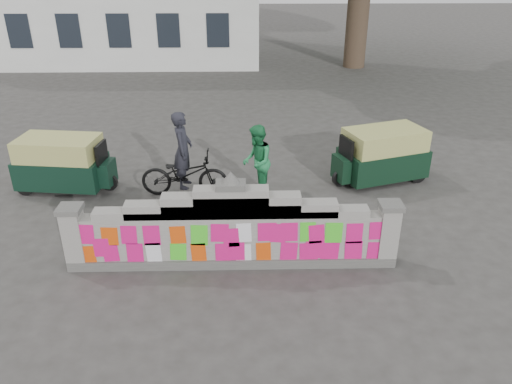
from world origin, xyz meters
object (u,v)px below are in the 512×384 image
cyclist_bike (184,174)px  pedestrian (257,162)px  cyclist_rider (183,160)px  rickshaw_left (63,163)px  rickshaw_right (381,154)px

cyclist_bike → pedestrian: pedestrian is taller
cyclist_rider → rickshaw_left: cyclist_rider is taller
cyclist_rider → rickshaw_right: size_ratio=0.73×
cyclist_rider → rickshaw_right: 5.19m
pedestrian → rickshaw_left: size_ratio=0.72×
cyclist_rider → pedestrian: 1.81m
pedestrian → rickshaw_left: bearing=-94.3°
cyclist_rider → rickshaw_left: bearing=84.0°
cyclist_bike → rickshaw_left: 3.16m
cyclist_bike → rickshaw_right: size_ratio=0.82×
rickshaw_left → rickshaw_right: rickshaw_right is taller
cyclist_rider → cyclist_bike: bearing=0.0°
cyclist_bike → pedestrian: size_ratio=1.18×
cyclist_bike → cyclist_rider: (0.00, 0.00, 0.40)m
cyclist_rider → rickshaw_left: (-3.12, 0.46, -0.25)m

